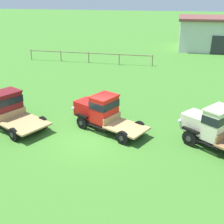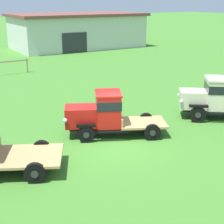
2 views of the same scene
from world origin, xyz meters
The scene contains 4 objects.
ground_plane centered at (0.00, 0.00, 0.00)m, with size 240.00×240.00×0.00m, color #3D7528.
farm_shed centered at (12.74, 30.09, 2.24)m, with size 16.94×9.25×4.44m.
vintage_truck_second_in_line centered at (0.26, 1.36, 1.09)m, with size 4.99×3.49×2.12m.
vintage_truck_midrow_center centered at (6.48, 0.57, 1.14)m, with size 4.54×3.95×2.23m.
Camera 2 is at (-7.35, -11.92, 6.23)m, focal length 55.00 mm.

